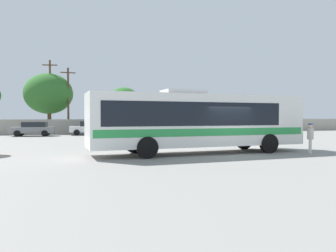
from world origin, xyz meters
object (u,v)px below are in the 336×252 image
Objects in this scene: parked_car_second_white at (90,128)px; parked_car_third_dark_blue at (151,127)px; attendant_by_bus_door at (310,137)px; utility_pole_far at (68,99)px; parked_car_rightmost_dark_blue at (201,127)px; parked_car_leftmost_grey at (33,129)px; roadside_tree_midright at (124,101)px; roadside_tree_midleft at (48,94)px; utility_pole_near at (50,95)px; coach_bus_white_green at (196,120)px.

parked_car_second_white is 6.88m from parked_car_third_dark_blue.
attendant_by_bus_door is 30.48m from utility_pole_far.
utility_pole_far is (-15.34, 5.39, 3.43)m from parked_car_rightmost_dark_blue.
roadside_tree_midright is at bearing 37.96° from parked_car_leftmost_grey.
attendant_by_bus_door is 32.97m from roadside_tree_midleft.
roadside_tree_midright reaches higher than attendant_by_bus_door.
roadside_tree_midleft is (-11.38, 7.28, 4.11)m from parked_car_third_dark_blue.
utility_pole_near is at bearing 160.05° from parked_car_rightmost_dark_blue.
coach_bus_white_green is 1.60× the size of roadside_tree_midleft.
parked_car_rightmost_dark_blue is (18.88, 0.21, -0.02)m from parked_car_leftmost_grey.
roadside_tree_midleft is at bearing 146.11° from utility_pole_far.
roadside_tree_midleft is (1.20, 7.18, 4.12)m from parked_car_leftmost_grey.
utility_pole_far is at bearing 112.79° from parked_car_second_white.
coach_bus_white_green is at bearing -97.57° from parked_car_third_dark_blue.
roadside_tree_midleft is (-0.22, 0.63, 0.22)m from utility_pole_near.
utility_pole_near is 9.72m from roadside_tree_midright.
attendant_by_bus_door is at bearing -63.71° from utility_pole_near.
utility_pole_far is at bearing 113.47° from attendant_by_bus_door.
coach_bus_white_green is at bearing -92.01° from roadside_tree_midright.
coach_bus_white_green is at bearing -78.46° from parked_car_second_white.
utility_pole_near is 1.48× the size of roadside_tree_midright.
utility_pole_far is (-2.17, 5.17, 3.39)m from parked_car_second_white.
roadside_tree_midleft is at bearing 116.14° from attendant_by_bus_door.
utility_pole_near is (-14.20, 28.75, 3.76)m from attendant_by_bus_door.
parked_car_leftmost_grey is 0.55× the size of utility_pole_far.
parked_car_leftmost_grey is at bearing -175.73° from parked_car_second_white.
utility_pole_near reaches higher than roadside_tree_midleft.
attendant_by_bus_door reaches higher than parked_car_leftmost_grey.
parked_car_third_dark_blue is 1.02× the size of parked_car_rightmost_dark_blue.
parked_car_second_white is 9.10m from roadside_tree_midleft.
utility_pole_far is (2.13, -0.95, -0.49)m from utility_pole_near.
utility_pole_far is at bearing -158.43° from roadside_tree_midright.
parked_car_rightmost_dark_blue is 0.56× the size of utility_pole_far.
parked_car_leftmost_grey is at bearing -142.04° from roadside_tree_midright.
attendant_by_bus_door is 0.37× the size of parked_car_leftmost_grey.
attendant_by_bus_door reaches higher than parked_car_second_white.
utility_pole_near is at bearing 107.67° from coach_bus_white_green.
roadside_tree_midright reaches higher than parked_car_third_dark_blue.
roadside_tree_midright is at bearing 7.84° from roadside_tree_midleft.
roadside_tree_midleft is at bearing -172.16° from roadside_tree_midright.
utility_pole_near is at bearing 156.03° from utility_pole_far.
parked_car_leftmost_grey is 1.04× the size of parked_car_second_white.
coach_bus_white_green is at bearing -63.78° from parked_car_leftmost_grey.
utility_pole_far is 1.08× the size of roadside_tree_midleft.
parked_car_leftmost_grey is at bearing -99.45° from roadside_tree_midleft.
utility_pole_far is 7.93m from roadside_tree_midright.
parked_car_leftmost_grey is 12.57m from parked_car_third_dark_blue.
parked_car_third_dark_blue is at bearing -32.28° from utility_pole_far.
parked_car_third_dark_blue reaches higher than parked_car_rightmost_dark_blue.
utility_pole_far reaches higher than roadside_tree_midright.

